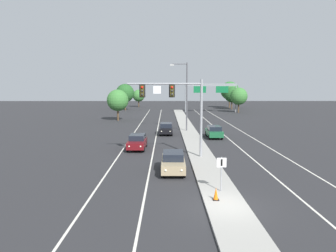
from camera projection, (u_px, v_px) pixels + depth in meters
name	position (u px, v px, depth m)	size (l,w,h in m)	color
ground_plane	(227.00, 207.00, 17.90)	(260.00, 260.00, 0.00)	#28282B
median_island	(196.00, 146.00, 35.75)	(2.40, 110.00, 0.15)	#9E9B93
lane_stripe_oncoming_center	(156.00, 137.00, 42.68)	(0.14, 100.00, 0.01)	silver
lane_stripe_receding_center	(226.00, 137.00, 42.74)	(0.14, 100.00, 0.01)	silver
edge_stripe_left	(131.00, 137.00, 42.65)	(0.14, 100.00, 0.01)	silver
edge_stripe_right	(251.00, 137.00, 42.76)	(0.14, 100.00, 0.01)	silver
overhead_signal_mast	(178.00, 102.00, 29.56)	(6.94, 0.44, 7.20)	gray
median_sign_post	(221.00, 169.00, 20.05)	(0.60, 0.10, 2.20)	gray
street_lamp_median	(185.00, 93.00, 47.27)	(2.58, 0.28, 10.00)	#4C4C51
car_oncoming_tan	(173.00, 162.00, 25.21)	(1.87, 4.49, 1.58)	tan
car_oncoming_darkred	(137.00, 142.00, 34.36)	(1.91, 4.50, 1.58)	#5B0F14
car_oncoming_black	(166.00, 128.00, 45.06)	(1.89, 4.50, 1.58)	black
car_receding_green	(214.00, 132.00, 42.03)	(1.86, 4.49, 1.58)	#195633
traffic_cone_median_nose	(216.00, 194.00, 18.62)	(0.36, 0.36, 0.74)	black
highway_sign_gantry	(211.00, 88.00, 82.35)	(13.28, 0.42, 7.50)	gray
tree_far_right_a	(230.00, 91.00, 99.14)	(5.66, 5.66, 8.19)	#4C3823
tree_far_left_b	(139.00, 96.00, 103.98)	(3.91, 3.91, 5.65)	#4C3823
tree_far_right_c	(232.00, 95.00, 93.25)	(4.52, 4.52, 6.54)	#4C3823
tree_far_left_a	(118.00, 100.00, 62.71)	(4.22, 4.22, 6.11)	#4C3823
tree_far_right_b	(239.00, 96.00, 82.01)	(4.41, 4.41, 6.39)	#4C3823
tree_far_left_c	(125.00, 93.00, 89.54)	(5.10, 5.10, 7.38)	#4C3823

